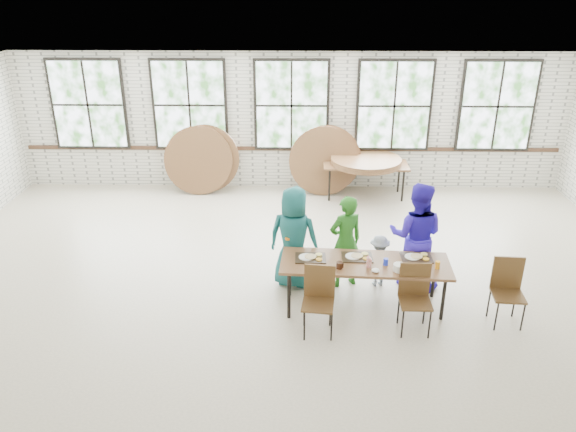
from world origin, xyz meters
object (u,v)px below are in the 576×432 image
chair_near_left (319,294)px  chair_near_right (415,292)px  storage_table (366,166)px  dining_table (365,266)px

chair_near_left → chair_near_right: (1.30, 0.07, 0.00)m
storage_table → chair_near_right: bearing=-87.0°
chair_near_left → storage_table: (1.16, 4.97, 0.13)m
chair_near_right → dining_table: bearing=143.3°
chair_near_left → dining_table: bearing=46.8°
dining_table → chair_near_left: chair_near_left is taller
dining_table → storage_table: bearing=87.3°
chair_near_right → storage_table: size_ratio=0.52×
chair_near_right → chair_near_left: bearing=-175.5°
chair_near_left → storage_table: chair_near_left is taller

